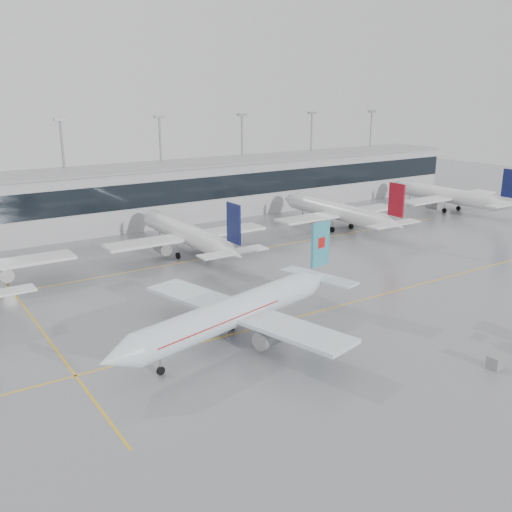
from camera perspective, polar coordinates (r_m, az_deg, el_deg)
ground at (r=74.52m, az=5.13°, el=-5.84°), size 320.00×320.00×0.00m
taxi_line_main at (r=74.51m, az=5.13°, el=-5.84°), size 120.00×0.25×0.01m
taxi_line_north at (r=98.35m, az=-5.80°, el=-0.36°), size 120.00×0.25×0.01m
taxi_line_cross at (r=75.33m, az=-20.87°, el=-6.64°), size 0.25×60.00×0.01m
terminal at (r=125.52m, az=-12.78°, el=5.74°), size 180.00×15.00×12.00m
terminal_glass at (r=118.33m, az=-11.50°, el=5.94°), size 180.00×0.20×5.00m
terminal_roof at (r=124.59m, az=-12.96°, el=8.54°), size 182.00×16.00×0.40m
light_masts at (r=130.05m, az=-13.95°, el=9.29°), size 156.40×1.00×22.60m
air_canada_jet at (r=65.76m, az=-1.61°, el=-5.43°), size 36.19×29.41×11.49m
parked_jet_c at (r=100.56m, az=-6.85°, el=2.16°), size 29.64×36.96×11.72m
parked_jet_d at (r=119.94m, az=8.26°, el=4.38°), size 29.64×36.96×11.72m
parked_jet_e at (r=145.29m, az=18.70°, el=5.75°), size 29.64×36.96×11.72m
gse_unit at (r=65.19m, az=22.79°, el=-9.79°), size 1.51×1.42×1.41m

